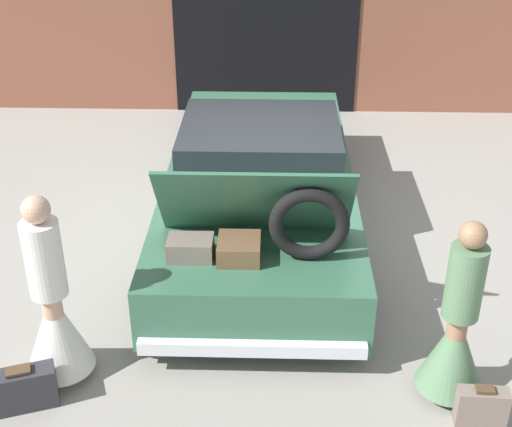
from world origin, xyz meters
The scene contains 7 objects.
ground_plane centered at (0.00, 0.00, 0.00)m, with size 40.00×40.00×0.00m, color gray.
garage_wall_back centered at (0.00, 3.80, 1.39)m, with size 12.00×0.14×2.80m.
car centered at (0.00, 0.00, 0.55)m, with size 2.02×4.93×1.61m.
person_left centered at (-1.59, -2.48, 0.60)m, with size 0.56×0.56×1.67m.
person_right centered at (1.59, -2.61, 0.57)m, with size 0.54×0.54×1.58m.
suitcase_beside_left_person centered at (-1.79, -2.88, 0.18)m, with size 0.56×0.35×0.38m.
suitcase_beside_right_person centered at (1.76, -2.96, 0.17)m, with size 0.39×0.16×0.36m.
Camera 1 is at (0.17, -7.02, 4.07)m, focal length 50.00 mm.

